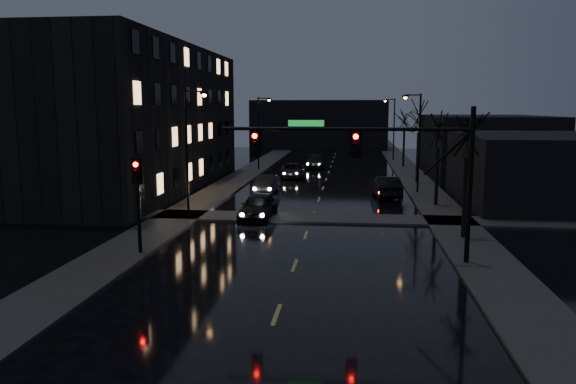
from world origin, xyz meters
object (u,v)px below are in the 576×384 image
(oncoming_car_b, at_px, (266,184))
(oncoming_car_c, at_px, (293,171))
(oncoming_car_a, at_px, (258,206))
(oncoming_car_d, at_px, (315,161))
(lead_car, at_px, (386,187))

(oncoming_car_b, relative_size, oncoming_car_c, 0.84)
(oncoming_car_b, bearing_deg, oncoming_car_a, -79.70)
(oncoming_car_a, bearing_deg, oncoming_car_b, 99.82)
(oncoming_car_d, height_order, lead_car, lead_car)
(oncoming_car_a, relative_size, oncoming_car_b, 1.07)
(oncoming_car_a, xyz_separation_m, oncoming_car_c, (0.02, 20.57, -0.08))
(oncoming_car_c, bearing_deg, oncoming_car_b, -101.59)
(oncoming_car_c, bearing_deg, oncoming_car_a, -95.24)
(oncoming_car_b, relative_size, oncoming_car_d, 0.85)
(oncoming_car_c, relative_size, oncoming_car_d, 1.00)
(oncoming_car_c, distance_m, oncoming_car_d, 9.50)
(oncoming_car_c, xyz_separation_m, oncoming_car_d, (1.53, 9.38, 0.03))
(oncoming_car_b, height_order, oncoming_car_c, oncoming_car_b)
(oncoming_car_b, distance_m, oncoming_car_d, 19.55)
(oncoming_car_a, height_order, oncoming_car_d, oncoming_car_a)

